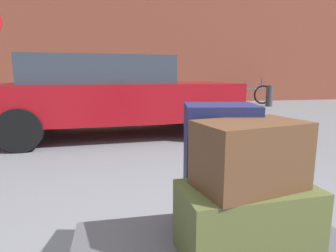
{
  "coord_description": "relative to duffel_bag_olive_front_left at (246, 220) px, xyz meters",
  "views": [
    {
      "loc": [
        -0.44,
        -1.04,
        1.1
      ],
      "look_at": [
        0.0,
        1.2,
        0.69
      ],
      "focal_mm": 30.16,
      "sensor_mm": 36.0,
      "label": 1
    }
  ],
  "objects": [
    {
      "name": "bollard_kerb_mid",
      "position": [
        3.57,
        8.14,
        -0.12
      ],
      "size": [
        0.23,
        0.23,
        0.74
      ],
      "primitive_type": "cylinder",
      "color": "#383838",
      "rests_on": "ground_plane"
    },
    {
      "name": "parked_car",
      "position": [
        -0.56,
        4.23,
        0.27
      ],
      "size": [
        4.39,
        2.1,
        1.42
      ],
      "color": "maroon",
      "rests_on": "ground_plane"
    },
    {
      "name": "suitcase_navy_front_right",
      "position": [
        -0.03,
        0.25,
        0.16
      ],
      "size": [
        0.38,
        0.32,
        0.62
      ],
      "primitive_type": "cube",
      "rotation": [
        0.0,
        0.0,
        -0.19
      ],
      "color": "#191E47",
      "rests_on": "luggage_cart"
    },
    {
      "name": "bollard_kerb_near",
      "position": [
        2.05,
        8.14,
        -0.12
      ],
      "size": [
        0.23,
        0.23,
        0.74
      ],
      "primitive_type": "cylinder",
      "color": "#383838",
      "rests_on": "ground_plane"
    },
    {
      "name": "bicycle_leaning",
      "position": [
        4.59,
        8.95,
        -0.12
      ],
      "size": [
        1.76,
        0.11,
        0.96
      ],
      "color": "black",
      "rests_on": "ground_plane"
    },
    {
      "name": "bollard_kerb_far",
      "position": [
        4.92,
        8.14,
        -0.12
      ],
      "size": [
        0.23,
        0.23,
        0.74
      ],
      "primitive_type": "cylinder",
      "color": "#383838",
      "rests_on": "ground_plane"
    },
    {
      "name": "duffel_bag_brown_topmost_pile",
      "position": [
        0.0,
        0.0,
        0.29
      ],
      "size": [
        0.48,
        0.35,
        0.28
      ],
      "primitive_type": "cube",
      "rotation": [
        0.0,
        0.0,
        0.22
      ],
      "color": "#51331E",
      "rests_on": "duffel_bag_olive_front_left"
    },
    {
      "name": "duffel_bag_olive_front_left",
      "position": [
        0.0,
        0.0,
        0.0
      ],
      "size": [
        0.58,
        0.34,
        0.31
      ],
      "primitive_type": "cube",
      "rotation": [
        0.0,
        0.0,
        0.05
      ],
      "color": "#4C5128",
      "rests_on": "luggage_cart"
    }
  ]
}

